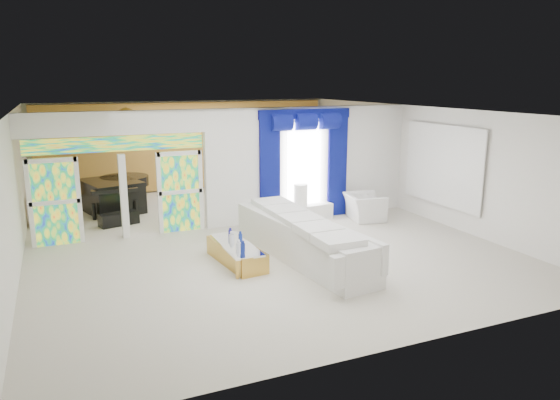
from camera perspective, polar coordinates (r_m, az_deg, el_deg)
name	(u,v)px	position (r m, az deg, el deg)	size (l,w,h in m)	color
floor	(249,235)	(12.74, -3.38, -3.82)	(12.00, 12.00, 0.00)	#B7AF9E
dividing_wall	(311,163)	(14.14, 3.37, 4.10)	(5.70, 0.18, 3.00)	white
dividing_header	(115,123)	(12.58, -17.58, 8.03)	(4.30, 0.18, 0.55)	white
stained_panel_left	(55,202)	(12.77, -23.41, -0.22)	(0.95, 0.04, 2.00)	#994C3F
stained_panel_right	(180,192)	(13.05, -10.84, 0.90)	(0.95, 0.04, 2.00)	#994C3F
stained_transom	(117,144)	(12.63, -17.43, 5.89)	(4.00, 0.05, 0.35)	#994C3F
window_pane	(304,166)	(13.95, 2.63, 3.78)	(1.00, 0.02, 2.30)	white
blue_drape_left	(270,170)	(13.53, -1.13, 3.28)	(0.55, 0.10, 2.80)	#08044B
blue_drape_right	(337,165)	(14.39, 6.28, 3.80)	(0.55, 0.10, 2.80)	#08044B
blue_pelmet	(305,114)	(13.77, 2.75, 9.39)	(2.60, 0.12, 0.25)	#08044B
wall_mirror	(443,165)	(14.02, 17.39, 3.66)	(0.04, 2.70, 1.90)	white
gold_curtains	(189,146)	(18.00, -9.91, 5.85)	(9.70, 0.12, 2.90)	#BC822D
white_sofa	(302,240)	(10.94, 2.41, -4.44)	(0.92, 4.28, 0.82)	silver
coffee_table	(236,254)	(10.79, -4.81, -5.90)	(0.59, 1.78, 0.39)	gold
console_table	(311,212)	(14.11, 3.36, -1.30)	(1.21, 0.38, 0.40)	white
table_lamp	(301,195)	(13.87, 2.28, 0.55)	(0.36, 0.36, 0.58)	white
armchair	(365,207)	(14.21, 9.24, -0.76)	(1.06, 0.93, 0.69)	silver
grand_piano	(112,196)	(15.66, -17.96, 0.43)	(1.35, 1.76, 0.89)	black
piano_bench	(119,219)	(14.17, -17.23, -1.98)	(0.98, 0.38, 0.33)	black
tv_console	(44,210)	(14.77, -24.42, -0.99)	(0.56, 0.51, 0.82)	tan
chandelier	(127,119)	(15.03, -16.44, 8.54)	(0.60, 0.60, 0.60)	gold
decanters	(237,241)	(10.65, -4.72, -4.54)	(0.21, 1.18, 0.25)	navy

